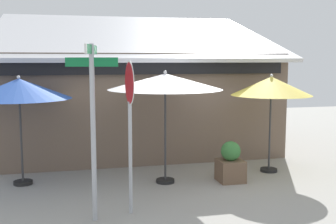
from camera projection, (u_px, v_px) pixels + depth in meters
ground_plane at (185, 188)px, 9.71m from camera, size 28.00×28.00×0.10m
cafe_building at (135, 98)px, 13.89m from camera, size 8.74×5.77×4.59m
street_sign_post at (93, 114)px, 7.41m from camera, size 0.91×0.97×3.20m
stop_sign at (130, 107)px, 7.76m from camera, size 0.07×0.82×2.90m
patio_umbrella_royal_blue_left at (19, 89)px, 9.58m from camera, size 2.39×2.39×2.57m
patio_umbrella_ivory_center at (165, 82)px, 9.71m from camera, size 2.69×2.69×2.68m
patio_umbrella_mustard_right at (271, 87)px, 10.72m from camera, size 2.07×2.07×2.56m
sidewalk_planter at (230, 164)px, 10.05m from camera, size 0.60×0.60×0.98m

